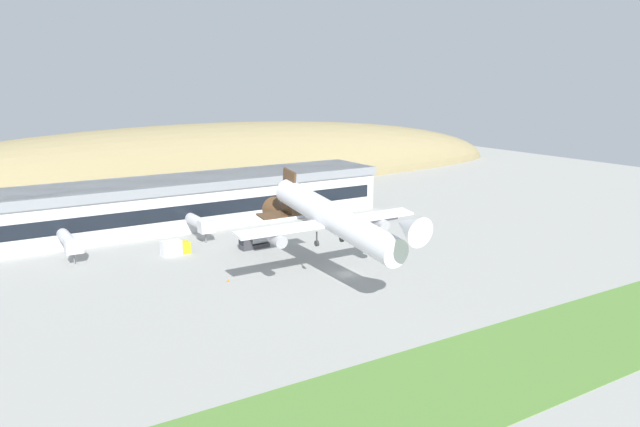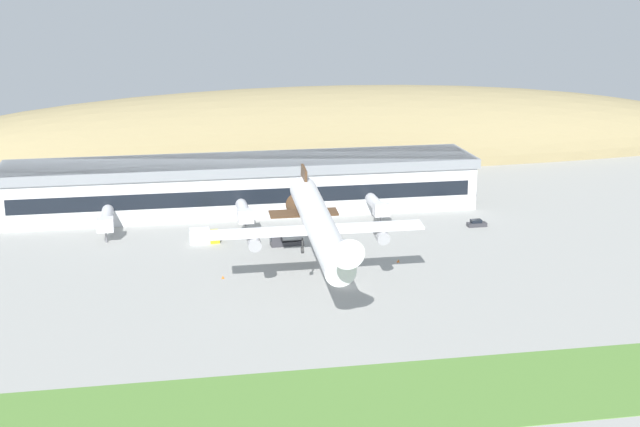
% 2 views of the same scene
% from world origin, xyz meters
% --- Properties ---
extents(ground_plane, '(376.71, 376.71, 0.00)m').
position_xyz_m(ground_plane, '(0.00, 0.00, 0.00)').
color(ground_plane, '#9E9E99').
extents(grass_strip_foreground, '(339.04, 21.16, 0.08)m').
position_xyz_m(grass_strip_foreground, '(0.00, -43.84, 0.04)').
color(grass_strip_foreground, '#568438').
rests_on(grass_strip_foreground, ground_plane).
extents(hill_backdrop, '(274.33, 51.98, 42.36)m').
position_xyz_m(hill_backdrop, '(21.19, 118.07, 0.00)').
color(hill_backdrop, '#8E7F56').
rests_on(hill_backdrop, ground_plane).
extents(terminal_building, '(110.73, 19.87, 12.35)m').
position_xyz_m(terminal_building, '(-12.94, 56.22, 6.99)').
color(terminal_building, silver).
rests_on(terminal_building, ground_plane).
extents(jetway_0, '(3.38, 13.38, 5.43)m').
position_xyz_m(jetway_0, '(-43.78, 39.39, 3.99)').
color(jetway_0, silver).
rests_on(jetway_0, ground_plane).
extents(jetway_1, '(3.38, 11.93, 5.43)m').
position_xyz_m(jetway_1, '(-14.27, 40.17, 3.99)').
color(jetway_1, silver).
rests_on(jetway_1, ground_plane).
extents(jetway_2, '(3.38, 11.79, 5.43)m').
position_xyz_m(jetway_2, '(15.92, 40.24, 3.99)').
color(jetway_2, silver).
rests_on(jetway_2, ground_plane).
extents(cargo_airplane, '(37.65, 48.39, 12.71)m').
position_xyz_m(cargo_airplane, '(-5.33, -2.95, 12.53)').
color(cargo_airplane, silver).
extents(service_car_0, '(4.37, 2.00, 1.62)m').
position_xyz_m(service_car_0, '(37.00, 32.99, 0.67)').
color(service_car_0, '#333338').
rests_on(service_car_0, ground_plane).
extents(fuel_truck, '(6.29, 2.69, 3.20)m').
position_xyz_m(fuel_truck, '(-23.67, 31.35, 1.51)').
color(fuel_truck, gold).
rests_on(fuel_truck, ground_plane).
extents(box_truck, '(6.96, 2.69, 3.22)m').
position_xyz_m(box_truck, '(-6.73, 26.65, 1.54)').
color(box_truck, '#333338').
rests_on(box_truck, ground_plane).
extents(traffic_cone_0, '(0.52, 0.52, 0.58)m').
position_xyz_m(traffic_cone_0, '(-21.42, 8.27, 0.28)').
color(traffic_cone_0, orange).
rests_on(traffic_cone_0, ground_plane).
extents(traffic_cone_1, '(0.52, 0.52, 0.58)m').
position_xyz_m(traffic_cone_1, '(13.14, 11.70, 0.28)').
color(traffic_cone_1, orange).
rests_on(traffic_cone_1, ground_plane).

